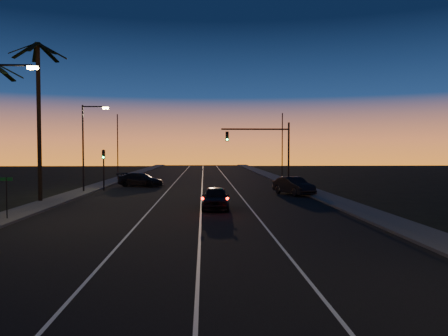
{
  "coord_description": "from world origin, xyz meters",
  "views": [
    {
      "loc": [
        0.7,
        -4.9,
        4.14
      ],
      "look_at": [
        1.96,
        22.29,
        3.02
      ],
      "focal_mm": 35.0,
      "sensor_mm": 36.0,
      "label": 1
    }
  ],
  "objects_px": {
    "cross_car": "(141,180)",
    "lead_car": "(216,198)",
    "signal_mast": "(266,144)",
    "right_car": "(294,186)"
  },
  "relations": [
    {
      "from": "cross_car",
      "to": "lead_car",
      "type": "bearing_deg",
      "value": -67.58
    },
    {
      "from": "signal_mast",
      "to": "lead_car",
      "type": "relative_size",
      "value": 1.35
    },
    {
      "from": "right_car",
      "to": "cross_car",
      "type": "height_order",
      "value": "right_car"
    },
    {
      "from": "lead_car",
      "to": "right_car",
      "type": "xyz_separation_m",
      "value": [
        7.49,
        9.49,
        0.03
      ]
    },
    {
      "from": "right_car",
      "to": "cross_car",
      "type": "xyz_separation_m",
      "value": [
        -15.46,
        9.83,
        -0.05
      ]
    },
    {
      "from": "cross_car",
      "to": "right_car",
      "type": "bearing_deg",
      "value": -32.45
    },
    {
      "from": "right_car",
      "to": "signal_mast",
      "type": "bearing_deg",
      "value": 110.52
    },
    {
      "from": "signal_mast",
      "to": "cross_car",
      "type": "height_order",
      "value": "signal_mast"
    },
    {
      "from": "cross_car",
      "to": "signal_mast",
      "type": "bearing_deg",
      "value": -19.63
    },
    {
      "from": "signal_mast",
      "to": "lead_car",
      "type": "height_order",
      "value": "signal_mast"
    }
  ]
}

